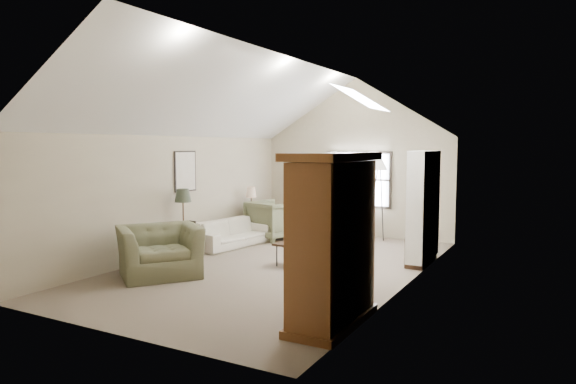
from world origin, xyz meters
The scene contains 18 objects.
room_shell centered at (0.00, 0.00, 3.21)m, with size 5.01×8.01×4.00m.
window centered at (0.10, 3.96, 1.45)m, with size 1.72×0.08×1.42m, color black.
skylight centered at (1.30, 0.90, 3.22)m, with size 0.80×1.20×0.52m, color white, non-canonical shape.
wall_art centered at (-1.88, 1.94, 1.73)m, with size 1.97×3.71×0.88m.
armoire centered at (2.18, -2.40, 1.10)m, with size 0.60×1.50×2.20m, color brown.
tv_alcove centered at (2.34, 1.60, 1.15)m, with size 0.32×1.30×2.10m, color white.
media_console centered at (2.32, 1.60, 0.30)m, with size 0.34×1.18×0.60m, color #382316.
tv_panel centered at (2.32, 1.60, 0.92)m, with size 0.05×0.90×0.55m, color black.
sofa centered at (-1.94, 1.29, 0.30)m, with size 2.06×0.81×0.60m, color beige.
armchair_near centered at (-1.50, -1.58, 0.44)m, with size 1.37×1.19×0.89m, color #585A3F.
armchair_far centered at (-1.57, 2.51, 0.48)m, with size 1.03×1.06×0.96m, color #686E4D.
coffee_table centered at (0.33, 0.17, 0.22)m, with size 0.86×0.48×0.44m, color #341F15.
bowl centered at (0.33, 0.17, 0.47)m, with size 0.21×0.21×0.05m, color #3C2518.
side_table centered at (-1.84, -0.31, 0.26)m, with size 0.52×0.52×0.52m, color #391E17.
side_chair centered at (0.23, 3.70, 0.53)m, with size 0.41×0.41×1.05m, color maroon.
tripod_lamp centered at (0.71, 3.36, 1.10)m, with size 0.64×0.64×2.21m, color white, non-canonical shape.
dark_lamp centered at (-2.20, -0.11, 0.72)m, with size 0.34×0.34×1.44m, color #272D20, non-canonical shape.
tan_lamp centered at (-2.20, 2.49, 0.65)m, with size 0.26×0.26×1.29m, color tan, non-canonical shape.
Camera 1 is at (4.77, -8.32, 2.29)m, focal length 32.00 mm.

